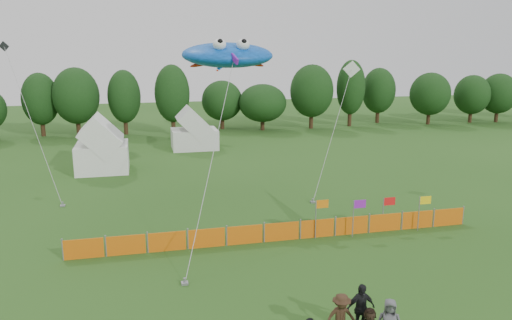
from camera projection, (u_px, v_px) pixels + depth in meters
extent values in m
cylinder|color=#382314|center=(43.00, 126.00, 57.43)|extent=(0.50, 0.50, 2.38)
ellipsoid|color=black|center=(40.00, 99.00, 56.74)|extent=(4.09, 4.09, 5.35)
cylinder|color=#382314|center=(78.00, 125.00, 57.52)|extent=(0.50, 0.50, 2.57)
ellipsoid|color=black|center=(76.00, 96.00, 56.78)|extent=(5.20, 5.20, 5.79)
cylinder|color=#382314|center=(126.00, 124.00, 58.67)|extent=(0.50, 0.50, 2.46)
ellipsoid|color=black|center=(124.00, 96.00, 57.96)|extent=(3.78, 3.78, 5.55)
cylinder|color=#382314|center=(173.00, 123.00, 58.55)|extent=(0.50, 0.50, 2.66)
ellipsoid|color=black|center=(172.00, 93.00, 57.78)|extent=(4.05, 4.05, 5.99)
cylinder|color=#382314|center=(222.00, 121.00, 62.51)|extent=(0.50, 0.50, 1.98)
ellipsoid|color=black|center=(222.00, 100.00, 61.94)|extent=(5.06, 5.06, 4.46)
cylinder|color=#382314|center=(263.00, 123.00, 61.72)|extent=(0.50, 0.50, 1.86)
ellipsoid|color=black|center=(263.00, 103.00, 61.19)|extent=(5.86, 5.86, 4.18)
cylinder|color=#382314|center=(311.00, 118.00, 62.88)|extent=(0.50, 0.50, 2.62)
ellipsoid|color=black|center=(312.00, 91.00, 62.12)|extent=(5.41, 5.41, 5.89)
cylinder|color=#382314|center=(350.00, 115.00, 64.68)|extent=(0.50, 0.50, 2.78)
ellipsoid|color=black|center=(351.00, 87.00, 63.88)|extent=(3.67, 3.67, 6.26)
cylinder|color=#382314|center=(377.00, 114.00, 67.62)|extent=(0.50, 0.50, 2.42)
ellipsoid|color=black|center=(379.00, 91.00, 66.92)|extent=(4.46, 4.46, 5.44)
cylinder|color=#382314|center=(428.00, 116.00, 66.39)|extent=(0.50, 0.50, 2.24)
ellipsoid|color=black|center=(430.00, 94.00, 65.74)|extent=(5.26, 5.26, 5.03)
cylinder|color=#382314|center=(470.00, 115.00, 67.86)|extent=(0.50, 0.50, 2.10)
ellipsoid|color=black|center=(472.00, 95.00, 67.26)|extent=(4.74, 4.74, 4.73)
cylinder|color=#382314|center=(496.00, 114.00, 68.26)|extent=(0.50, 0.50, 2.16)
ellipsoid|color=black|center=(499.00, 94.00, 67.64)|extent=(4.88, 4.88, 4.87)
cube|color=white|center=(103.00, 157.00, 41.29)|extent=(4.15, 4.15, 2.28)
cube|color=silver|center=(195.00, 139.00, 50.40)|extent=(4.50, 3.60, 1.98)
cube|color=#D15D0B|center=(83.00, 249.00, 24.17)|extent=(1.90, 0.06, 1.00)
cube|color=#D15D0B|center=(126.00, 245.00, 24.62)|extent=(1.90, 0.06, 1.00)
cube|color=#D15D0B|center=(167.00, 242.00, 25.07)|extent=(1.90, 0.06, 1.00)
cube|color=#D15D0B|center=(206.00, 238.00, 25.52)|extent=(1.90, 0.06, 1.00)
cube|color=#D15D0B|center=(245.00, 235.00, 25.97)|extent=(1.90, 0.06, 1.00)
cube|color=#D15D0B|center=(282.00, 232.00, 26.42)|extent=(1.90, 0.06, 1.00)
cube|color=#D15D0B|center=(317.00, 229.00, 26.87)|extent=(1.90, 0.06, 1.00)
cube|color=#D15D0B|center=(352.00, 226.00, 27.32)|extent=(1.90, 0.06, 1.00)
cube|color=#D15D0B|center=(385.00, 223.00, 27.78)|extent=(1.90, 0.06, 1.00)
cube|color=#D15D0B|center=(417.00, 220.00, 28.23)|extent=(1.90, 0.06, 1.00)
cube|color=#D15D0B|center=(448.00, 217.00, 28.68)|extent=(1.90, 0.06, 1.00)
cylinder|color=gray|center=(316.00, 219.00, 26.63)|extent=(0.06, 0.06, 2.12)
cube|color=orange|center=(322.00, 204.00, 26.52)|extent=(0.70, 0.02, 0.45)
cylinder|color=gray|center=(353.00, 219.00, 26.75)|extent=(0.06, 0.06, 2.08)
cube|color=purple|center=(360.00, 204.00, 26.65)|extent=(0.70, 0.02, 0.45)
cylinder|color=gray|center=(383.00, 215.00, 27.67)|extent=(0.06, 0.06, 1.94)
cube|color=red|center=(389.00, 201.00, 27.59)|extent=(0.70, 0.02, 0.45)
cylinder|color=gray|center=(419.00, 214.00, 27.78)|extent=(0.06, 0.06, 1.97)
cube|color=yellow|center=(425.00, 200.00, 27.69)|extent=(0.70, 0.02, 0.45)
imported|color=#352315|center=(341.00, 318.00, 17.23)|extent=(1.20, 0.74, 1.80)
imported|color=black|center=(361.00, 309.00, 17.79)|extent=(1.13, 0.53, 1.88)
ellipsoid|color=blue|center=(228.00, 55.00, 32.20)|extent=(6.20, 4.85, 2.09)
sphere|color=white|center=(219.00, 45.00, 30.66)|extent=(0.84, 0.84, 0.84)
sphere|color=white|center=(243.00, 45.00, 31.00)|extent=(0.84, 0.84, 0.84)
ellipsoid|color=red|center=(203.00, 64.00, 32.15)|extent=(1.75, 0.77, 0.27)
ellipsoid|color=red|center=(251.00, 63.00, 32.87)|extent=(1.75, 0.77, 0.27)
cube|color=purple|center=(235.00, 59.00, 30.07)|extent=(0.37, 0.96, 0.70)
cylinder|color=#A5A5A5|center=(213.00, 153.00, 26.01)|extent=(4.28, 10.41, 9.28)
cube|color=gray|center=(185.00, 283.00, 21.62)|extent=(0.30, 0.30, 0.10)
cube|color=white|center=(352.00, 69.00, 39.02)|extent=(1.33, 0.37, 1.33)
cylinder|color=#A5A5A5|center=(334.00, 130.00, 36.00)|extent=(5.55, 7.04, 8.39)
cube|color=gray|center=(313.00, 202.00, 32.97)|extent=(0.30, 0.30, 0.10)
cube|color=black|center=(4.00, 46.00, 38.53)|extent=(0.81, 0.24, 0.81)
cylinder|color=#A5A5A5|center=(31.00, 119.00, 35.37)|extent=(4.82, 10.18, 10.14)
cube|color=gray|center=(63.00, 206.00, 32.20)|extent=(0.30, 0.30, 0.10)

